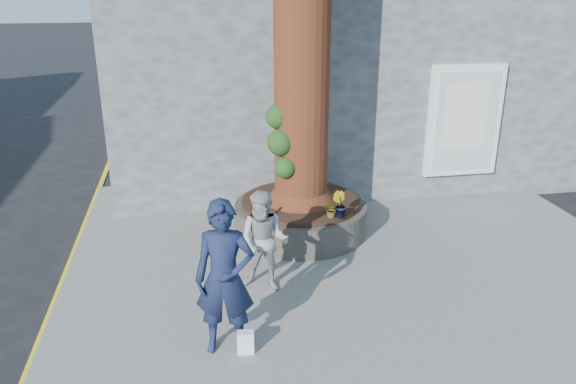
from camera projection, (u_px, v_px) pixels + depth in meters
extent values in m
plane|color=black|center=(273.00, 301.00, 8.00)|extent=(120.00, 120.00, 0.00)
cube|color=slate|center=(354.00, 257.00, 9.15)|extent=(9.00, 8.00, 0.12)
cube|color=yellow|center=(62.00, 285.00, 8.41)|extent=(0.10, 30.00, 0.01)
cube|color=#55575A|center=(327.00, 35.00, 13.98)|extent=(10.00, 8.00, 6.00)
cube|color=white|center=(464.00, 121.00, 11.00)|extent=(1.50, 0.12, 2.20)
cube|color=silver|center=(466.00, 122.00, 10.95)|extent=(1.25, 0.04, 1.95)
cube|color=silver|center=(467.00, 117.00, 10.89)|extent=(0.90, 0.02, 1.30)
cylinder|color=black|center=(300.00, 218.00, 9.84)|extent=(2.30, 2.30, 0.52)
cylinder|color=black|center=(301.00, 202.00, 9.73)|extent=(2.04, 2.04, 0.08)
cone|color=#452011|center=(301.00, 181.00, 9.59)|extent=(1.24, 1.24, 0.70)
sphere|color=#194316|center=(281.00, 143.00, 9.08)|extent=(0.44, 0.44, 0.44)
sphere|color=#194316|center=(285.00, 168.00, 9.14)|extent=(0.36, 0.36, 0.36)
sphere|color=#194316|center=(278.00, 117.00, 9.05)|extent=(0.40, 0.40, 0.40)
imported|color=#151D3B|center=(225.00, 279.00, 6.44)|extent=(0.76, 0.57, 1.90)
imported|color=#9D9A96|center=(264.00, 242.00, 7.83)|extent=(0.89, 0.81, 1.49)
cube|color=white|center=(246.00, 342.00, 6.65)|extent=(0.21, 0.14, 0.28)
imported|color=gray|center=(258.00, 213.00, 8.73)|extent=(0.20, 0.21, 0.33)
imported|color=gray|center=(339.00, 205.00, 8.93)|extent=(0.32, 0.32, 0.42)
imported|color=gray|center=(261.00, 212.00, 8.73)|extent=(0.25, 0.25, 0.37)
imported|color=gray|center=(332.00, 210.00, 8.94)|extent=(0.31, 0.31, 0.26)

